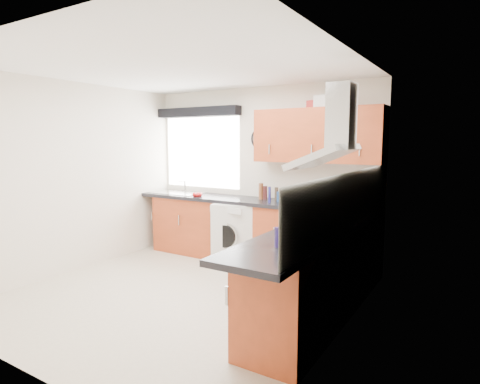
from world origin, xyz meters
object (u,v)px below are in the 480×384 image
Objects in this scene: upper_cabinets at (317,136)px; washing_machine at (236,232)px; oven at (319,274)px; extractor_hood at (332,137)px.

upper_cabinets reaches higher than washing_machine.
washing_machine is (-1.10, -0.23, -1.37)m from upper_cabinets.
washing_machine is (-1.65, 1.10, 0.01)m from oven.
washing_machine is at bearing 146.31° from oven.
oven is 0.50× the size of upper_cabinets.
extractor_hood is 1.48m from upper_cabinets.
oven is 0.98× the size of washing_machine.
upper_cabinets is (-0.55, 1.32, 1.38)m from oven.
oven is at bearing 180.00° from extractor_hood.
extractor_hood is 2.46m from washing_machine.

